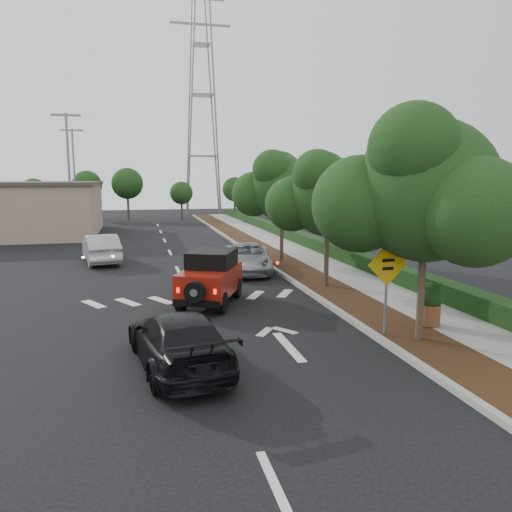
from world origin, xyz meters
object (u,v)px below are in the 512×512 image
object	(u,v)px
silver_suv_ahead	(247,258)
speed_hump_sign	(387,276)
black_suv_oncoming	(178,340)
red_jeep	(211,277)

from	to	relation	value
silver_suv_ahead	speed_hump_sign	bearing A→B (deg)	-70.22
black_suv_oncoming	speed_hump_sign	xyz separation A→B (m)	(5.84, 0.79, 1.14)
red_jeep	speed_hump_sign	xyz separation A→B (m)	(4.16, -5.21, 0.85)
red_jeep	black_suv_oncoming	xyz separation A→B (m)	(-1.68, -6.00, -0.29)
silver_suv_ahead	speed_hump_sign	xyz separation A→B (m)	(1.64, -10.76, 1.13)
speed_hump_sign	black_suv_oncoming	bearing A→B (deg)	-176.60
silver_suv_ahead	black_suv_oncoming	world-z (taller)	silver_suv_ahead
speed_hump_sign	silver_suv_ahead	bearing A→B (deg)	94.37
silver_suv_ahead	black_suv_oncoming	bearing A→B (deg)	-98.87
silver_suv_ahead	black_suv_oncoming	xyz separation A→B (m)	(-4.20, -11.55, -0.01)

